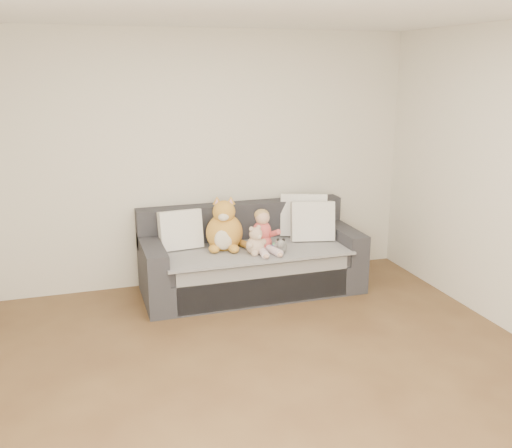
{
  "coord_description": "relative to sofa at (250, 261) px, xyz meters",
  "views": [
    {
      "loc": [
        -1.22,
        -3.23,
        2.23
      ],
      "look_at": [
        0.4,
        1.87,
        0.75
      ],
      "focal_mm": 40.0,
      "sensor_mm": 36.0,
      "label": 1
    }
  ],
  "objects": [
    {
      "name": "toddler",
      "position": [
        0.07,
        -0.19,
        0.34
      ],
      "size": [
        0.3,
        0.42,
        0.42
      ],
      "rotation": [
        0.0,
        0.0,
        0.04
      ],
      "color": "#D44E4A",
      "rests_on": "sofa"
    },
    {
      "name": "cushion_left",
      "position": [
        -0.69,
        0.12,
        0.36
      ],
      "size": [
        0.44,
        0.23,
        0.4
      ],
      "rotation": [
        0.0,
        0.0,
        0.1
      ],
      "color": "silver",
      "rests_on": "sofa"
    },
    {
      "name": "room_shell",
      "position": [
        -0.4,
        -1.64,
        0.99
      ],
      "size": [
        5.0,
        5.0,
        5.0
      ],
      "color": "brown",
      "rests_on": "ground"
    },
    {
      "name": "sippy_cup",
      "position": [
        0.16,
        -0.29,
        0.22
      ],
      "size": [
        0.09,
        0.06,
        0.1
      ],
      "rotation": [
        0.0,
        0.0,
        -0.15
      ],
      "color": "#643899",
      "rests_on": "sofa"
    },
    {
      "name": "teddy_bear",
      "position": [
        -0.03,
        -0.28,
        0.28
      ],
      "size": [
        0.22,
        0.18,
        0.29
      ],
      "rotation": [
        0.0,
        0.0,
        0.37
      ],
      "color": "#D7B195",
      "rests_on": "sofa"
    },
    {
      "name": "cushion_right_front",
      "position": [
        0.68,
        -0.01,
        0.37
      ],
      "size": [
        0.48,
        0.3,
        0.42
      ],
      "rotation": [
        0.0,
        0.0,
        -0.23
      ],
      "color": "silver",
      "rests_on": "sofa"
    },
    {
      "name": "plush_cat",
      "position": [
        -0.28,
        -0.04,
        0.37
      ],
      "size": [
        0.43,
        0.39,
        0.56
      ],
      "rotation": [
        0.0,
        0.0,
        -0.29
      ],
      "color": "#C5842B",
      "rests_on": "sofa"
    },
    {
      "name": "cushion_right_back",
      "position": [
        0.65,
        0.19,
        0.39
      ],
      "size": [
        0.54,
        0.38,
        0.47
      ],
      "rotation": [
        0.0,
        0.0,
        -0.36
      ],
      "color": "silver",
      "rests_on": "sofa"
    },
    {
      "name": "sofa",
      "position": [
        0.0,
        0.0,
        0.0
      ],
      "size": [
        2.2,
        0.94,
        0.85
      ],
      "color": "#2D2D32",
      "rests_on": "ground"
    },
    {
      "name": "plush_cow",
      "position": [
        0.21,
        -0.31,
        0.23
      ],
      "size": [
        0.13,
        0.2,
        0.17
      ],
      "rotation": [
        0.0,
        0.0,
        -0.24
      ],
      "color": "white",
      "rests_on": "sofa"
    }
  ]
}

